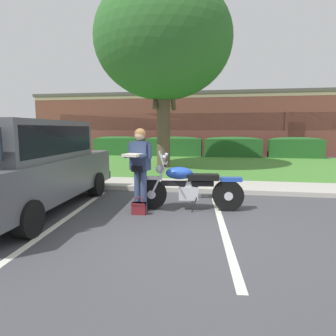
% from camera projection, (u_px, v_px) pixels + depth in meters
% --- Properties ---
extents(ground_plane, '(140.00, 140.00, 0.00)m').
position_uv_depth(ground_plane, '(189.00, 227.00, 5.07)').
color(ground_plane, '#424247').
extents(curb_strip, '(60.00, 0.20, 0.12)m').
position_uv_depth(curb_strip, '(199.00, 190.00, 7.87)').
color(curb_strip, '#B7B2A8').
rests_on(curb_strip, ground).
extents(concrete_walk, '(60.00, 1.50, 0.08)m').
position_uv_depth(concrete_walk, '(201.00, 185.00, 8.70)').
color(concrete_walk, '#B7B2A8').
rests_on(concrete_walk, ground).
extents(grass_lawn, '(60.00, 8.46, 0.06)m').
position_uv_depth(grass_lawn, '(208.00, 165.00, 13.57)').
color(grass_lawn, '#478433').
rests_on(grass_lawn, ground).
extents(stall_stripe_0, '(0.49, 4.39, 0.01)m').
position_uv_depth(stall_stripe_0, '(68.00, 217.00, 5.66)').
color(stall_stripe_0, silver).
rests_on(stall_stripe_0, ground).
extents(stall_stripe_1, '(0.49, 4.39, 0.01)m').
position_uv_depth(stall_stripe_1, '(222.00, 225.00, 5.17)').
color(stall_stripe_1, silver).
rests_on(stall_stripe_1, ground).
extents(motorcycle, '(2.24, 0.82, 1.26)m').
position_uv_depth(motorcycle, '(193.00, 187.00, 6.13)').
color(motorcycle, black).
rests_on(motorcycle, ground).
extents(rider_person, '(0.53, 0.63, 1.70)m').
position_uv_depth(rider_person, '(140.00, 163.00, 5.94)').
color(rider_person, black).
rests_on(rider_person, ground).
extents(handbag, '(0.28, 0.13, 0.36)m').
position_uv_depth(handbag, '(139.00, 207.00, 5.83)').
color(handbag, maroon).
rests_on(handbag, ground).
extents(parked_suv_adjacent, '(2.19, 4.92, 1.86)m').
position_uv_depth(parked_suv_adjacent, '(26.00, 165.00, 5.98)').
color(parked_suv_adjacent, '#515459').
rests_on(parked_suv_adjacent, ground).
extents(shade_tree, '(5.64, 5.64, 7.69)m').
position_uv_depth(shade_tree, '(163.00, 41.00, 12.01)').
color(shade_tree, brown).
rests_on(shade_tree, ground).
extents(hedge_left, '(3.14, 0.90, 1.24)m').
position_uv_depth(hedge_left, '(119.00, 146.00, 18.61)').
color(hedge_left, '#235623').
rests_on(hedge_left, ground).
extents(hedge_center_left, '(3.39, 0.90, 1.24)m').
position_uv_depth(hedge_center_left, '(174.00, 146.00, 18.01)').
color(hedge_center_left, '#235623').
rests_on(hedge_center_left, ground).
extents(hedge_center_right, '(3.34, 0.90, 1.24)m').
position_uv_depth(hedge_center_right, '(233.00, 147.00, 17.42)').
color(hedge_center_right, '#235623').
rests_on(hedge_center_right, ground).
extents(hedge_right, '(2.96, 0.90, 1.24)m').
position_uv_depth(hedge_right, '(295.00, 147.00, 16.82)').
color(hedge_right, '#235623').
rests_on(hedge_right, ground).
extents(brick_building, '(25.27, 8.81, 4.12)m').
position_uv_depth(brick_building, '(215.00, 124.00, 22.95)').
color(brick_building, brown).
rests_on(brick_building, ground).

